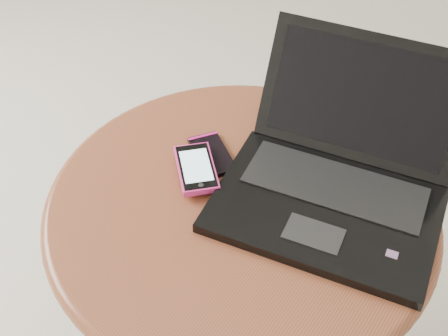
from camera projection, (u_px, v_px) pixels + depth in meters
The scene contains 4 objects.
table at pixel (240, 242), 1.01m from camera, with size 0.63×0.63×0.50m.
laptop at pixel (337, 176), 0.92m from camera, with size 0.39×0.39×0.20m.
phone_black at pixel (212, 155), 1.00m from camera, with size 0.11×0.10×0.01m.
phone_pink at pixel (196, 168), 0.96m from camera, with size 0.12×0.12×0.01m.
Camera 1 is at (0.26, -0.53, 1.18)m, focal length 47.59 mm.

